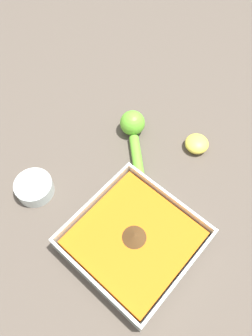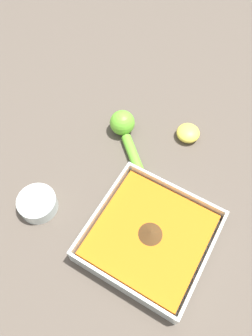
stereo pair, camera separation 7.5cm
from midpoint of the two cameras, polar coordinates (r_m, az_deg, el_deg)
name	(u,v)px [view 2 (the right image)]	position (r m, az deg, el deg)	size (l,w,h in m)	color
ground_plane	(131,230)	(0.72, -2.20, -11.01)	(4.00, 4.00, 0.00)	brown
square_dish	(150,237)	(0.69, 0.97, -12.26)	(0.24, 0.24, 0.05)	silver
spice_bowl	(38,204)	(0.76, -17.89, -6.22)	(0.09, 0.09, 0.03)	silver
lemon_squeezer	(125,129)	(0.81, -2.91, 6.51)	(0.14, 0.15, 0.06)	#6BC633
lemon_half	(188,133)	(0.83, 8.22, 5.84)	(0.06, 0.06, 0.03)	#EFDB4C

